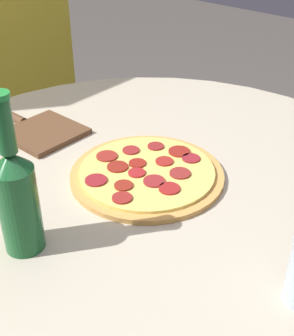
# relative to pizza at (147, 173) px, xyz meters

# --- Properties ---
(table) EXTENTS (1.10, 1.10, 0.75)m
(table) POSITION_rel_pizza_xyz_m (-0.02, -0.03, -0.21)
(table) COLOR #B2A893
(table) RESTS_ON ground_plane
(pizza) EXTENTS (0.30, 0.30, 0.02)m
(pizza) POSITION_rel_pizza_xyz_m (0.00, 0.00, 0.00)
(pizza) COLOR #C68E47
(pizza) RESTS_ON table
(beer_bottle) EXTENTS (0.06, 0.06, 0.26)m
(beer_bottle) POSITION_rel_pizza_xyz_m (-0.27, 0.01, 0.09)
(beer_bottle) COLOR #195628
(beer_bottle) RESTS_ON table
(pizza_paddle) EXTENTS (0.15, 0.29, 0.02)m
(pizza_paddle) POSITION_rel_pizza_xyz_m (-0.02, 0.31, -0.00)
(pizza_paddle) COLOR brown
(pizza_paddle) RESTS_ON table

